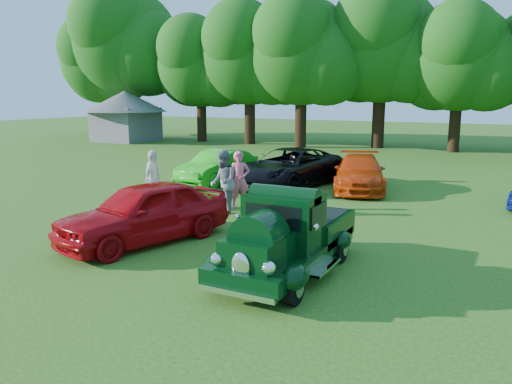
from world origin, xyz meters
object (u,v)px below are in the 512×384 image
at_px(spectator_white, 153,179).
at_px(gazebo, 126,110).
at_px(hero_pickup, 288,238).
at_px(back_car_orange, 359,173).
at_px(spectator_pink, 239,180).
at_px(red_convertible, 144,212).
at_px(back_car_lime, 218,167).
at_px(spectator_grey, 223,182).
at_px(back_car_black, 289,167).

bearing_deg(spectator_white, gazebo, 24.86).
bearing_deg(hero_pickup, back_car_orange, 97.69).
bearing_deg(spectator_pink, gazebo, 100.69).
relative_size(hero_pickup, red_convertible, 0.97).
xyz_separation_m(back_car_orange, gazebo, (-22.08, 11.61, 1.74)).
bearing_deg(hero_pickup, red_convertible, 175.26).
bearing_deg(spectator_white, spectator_pink, -82.92).
bearing_deg(red_convertible, spectator_pink, 103.45).
bearing_deg(back_car_lime, red_convertible, -66.98).
distance_m(spectator_white, gazebo, 24.69).
distance_m(spectator_grey, spectator_white, 2.42).
xyz_separation_m(hero_pickup, back_car_lime, (-6.82, 8.23, -0.04)).
bearing_deg(spectator_white, back_car_black, -41.45).
xyz_separation_m(back_car_orange, spectator_white, (-4.99, -6.14, 0.27)).
distance_m(back_car_black, spectator_pink, 4.34).
bearing_deg(back_car_orange, hero_pickup, -98.99).
bearing_deg(gazebo, spectator_grey, -41.70).
relative_size(spectator_pink, spectator_grey, 0.95).
xyz_separation_m(hero_pickup, red_convertible, (-4.01, 0.33, 0.03)).
xyz_separation_m(spectator_grey, gazebo, (-19.48, 17.36, 1.43)).
xyz_separation_m(red_convertible, spectator_pink, (0.22, 4.36, 0.16)).
relative_size(back_car_black, spectator_white, 2.90).
bearing_deg(back_car_orange, back_car_black, 175.60).
bearing_deg(spectator_grey, back_car_lime, 176.28).
distance_m(hero_pickup, spectator_grey, 5.50).
bearing_deg(spectator_white, back_car_orange, -58.13).
relative_size(spectator_grey, spectator_white, 1.04).
relative_size(red_convertible, back_car_orange, 0.98).
xyz_separation_m(back_car_lime, spectator_white, (0.53, -4.76, 0.25)).
bearing_deg(back_car_orange, spectator_pink, -133.56).
distance_m(red_convertible, back_car_black, 8.70).
relative_size(back_car_black, spectator_pink, 2.95).
distance_m(back_car_black, back_car_orange, 2.76).
xyz_separation_m(red_convertible, spectator_white, (-2.27, 3.14, 0.18)).
height_order(back_car_orange, spectator_pink, spectator_pink).
height_order(hero_pickup, gazebo, gazebo).
relative_size(back_car_orange, gazebo, 0.71).
height_order(back_car_black, spectator_grey, spectator_grey).
height_order(back_car_lime, spectator_white, spectator_white).
relative_size(spectator_pink, gazebo, 0.29).
distance_m(red_convertible, back_car_orange, 9.67).
bearing_deg(back_car_orange, red_convertible, -122.97).
height_order(back_car_orange, spectator_grey, spectator_grey).
bearing_deg(red_convertible, spectator_grey, 104.50).
height_order(hero_pickup, back_car_orange, hero_pickup).
xyz_separation_m(red_convertible, back_car_black, (0.02, 8.70, -0.00)).
relative_size(back_car_orange, spectator_pink, 2.47).
height_order(back_car_black, spectator_pink, spectator_pink).
xyz_separation_m(hero_pickup, spectator_pink, (-3.79, 4.70, 0.19)).
bearing_deg(back_car_black, spectator_white, -103.18).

